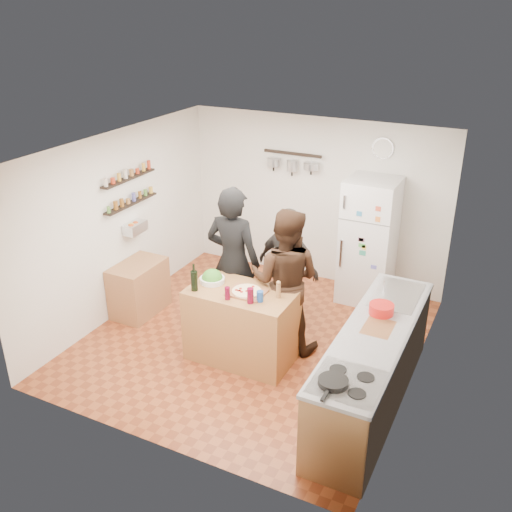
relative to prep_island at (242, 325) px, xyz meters
The scene contains 26 objects.
room_shell 1.11m from the prep_island, 93.84° to the left, with size 4.20×4.20×4.20m.
prep_island is the anchor object (origin of this frame).
pizza_board 0.47m from the prep_island, 14.04° to the right, with size 0.42×0.34×0.02m, color brown.
pizza 0.49m from the prep_island, 14.04° to the right, with size 0.34×0.34×0.02m, color beige.
salad_bowl 0.64m from the prep_island, behind, with size 0.30×0.30×0.06m, color silver.
wine_bottle 0.79m from the prep_island, 156.25° to the right, with size 0.08×0.08×0.24m, color black.
wine_glass_near 0.58m from the prep_island, 101.77° to the right, with size 0.06×0.06×0.15m, color #59071F.
wine_glass_far 0.62m from the prep_island, 42.27° to the right, with size 0.07×0.07×0.18m, color #58071E.
pepper_mill 0.70m from the prep_island, ahead, with size 0.05×0.05×0.17m, color olive.
salt_canister 0.61m from the prep_island, 21.80° to the right, with size 0.08×0.08×0.13m, color navy.
person_left 0.83m from the prep_island, 126.91° to the left, with size 0.72×0.47×1.98m, color black.
person_center 0.74m from the prep_island, 53.63° to the left, with size 0.89×0.69×1.83m, color black.
person_back 1.10m from the prep_island, 81.61° to the left, with size 0.95×0.39×1.62m, color #2B2826.
counter_run 1.66m from the prep_island, ahead, with size 0.63×2.63×0.90m, color #9E7042.
stove_top 2.04m from the prep_island, 33.98° to the right, with size 0.60×0.62×0.02m, color white.
skillet 2.02m from the prep_island, 37.87° to the right, with size 0.27×0.27×0.05m, color black.
sink 1.84m from the prep_island, 22.71° to the left, with size 0.50×0.80×0.03m, color silver.
cutting_board 1.71m from the prep_island, ahead, with size 0.30×0.40×0.02m, color brown.
red_bowl 1.69m from the prep_island, ahead, with size 0.27×0.27×0.11m, color red.
fridge 2.36m from the prep_island, 67.24° to the left, with size 0.70×0.68×1.80m, color white.
wall_clock 3.13m from the prep_island, 70.02° to the left, with size 0.30×0.30×0.03m, color silver.
spice_shelf_lower 2.32m from the prep_island, 163.44° to the left, with size 0.12×1.00×0.03m, color black.
spice_shelf_upper 2.49m from the prep_island, 163.44° to the left, with size 0.12×1.00×0.03m, color black.
produce_basket 2.15m from the prep_island, 163.20° to the left, with size 0.18×0.35×0.14m, color silver.
side_table 1.83m from the prep_island, 168.79° to the left, with size 0.50×0.80×0.73m, color #AD7848.
pot_rack 2.85m from the prep_island, 99.55° to the left, with size 0.90×0.04×0.04m, color black.
Camera 1 is at (2.82, -5.57, 4.03)m, focal length 40.00 mm.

